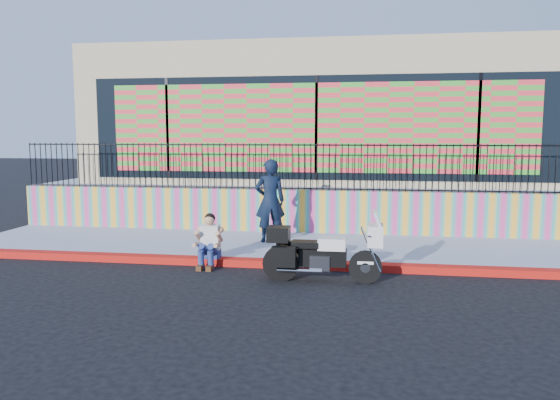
# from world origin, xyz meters

# --- Properties ---
(ground) EXTENTS (90.00, 90.00, 0.00)m
(ground) POSITION_xyz_m (0.00, 0.00, 0.00)
(ground) COLOR black
(ground) RESTS_ON ground
(red_curb) EXTENTS (16.00, 0.30, 0.15)m
(red_curb) POSITION_xyz_m (0.00, 0.00, 0.07)
(red_curb) COLOR #B5120C
(red_curb) RESTS_ON ground
(sidewalk) EXTENTS (16.00, 3.00, 0.15)m
(sidewalk) POSITION_xyz_m (0.00, 1.65, 0.07)
(sidewalk) COLOR #8C92A8
(sidewalk) RESTS_ON ground
(mural_wall) EXTENTS (16.00, 0.20, 1.10)m
(mural_wall) POSITION_xyz_m (0.00, 3.25, 0.70)
(mural_wall) COLOR #DE3A85
(mural_wall) RESTS_ON sidewalk
(metal_fence) EXTENTS (15.80, 0.04, 1.20)m
(metal_fence) POSITION_xyz_m (0.00, 3.25, 1.85)
(metal_fence) COLOR black
(metal_fence) RESTS_ON mural_wall
(elevated_platform) EXTENTS (16.00, 10.00, 1.25)m
(elevated_platform) POSITION_xyz_m (0.00, 8.35, 0.62)
(elevated_platform) COLOR #8C92A8
(elevated_platform) RESTS_ON ground
(storefront_building) EXTENTS (14.00, 8.06, 4.00)m
(storefront_building) POSITION_xyz_m (0.00, 8.13, 3.25)
(storefront_building) COLOR tan
(storefront_building) RESTS_ON elevated_platform
(police_motorcycle) EXTENTS (2.14, 0.71, 1.33)m
(police_motorcycle) POSITION_xyz_m (0.55, -0.93, 0.56)
(police_motorcycle) COLOR black
(police_motorcycle) RESTS_ON ground
(police_officer) EXTENTS (0.83, 0.68, 1.96)m
(police_officer) POSITION_xyz_m (-0.88, 1.85, 1.13)
(police_officer) COLOR black
(police_officer) RESTS_ON sidewalk
(seated_man) EXTENTS (0.54, 0.71, 1.06)m
(seated_man) POSITION_xyz_m (-1.79, -0.20, 0.45)
(seated_man) COLOR navy
(seated_man) RESTS_ON ground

